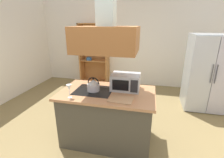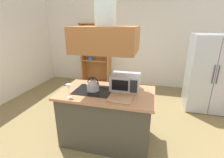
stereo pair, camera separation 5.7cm
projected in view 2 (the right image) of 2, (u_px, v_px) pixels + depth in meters
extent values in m
plane|color=olive|center=(108.00, 140.00, 2.87)|extent=(7.80, 7.80, 0.00)
cube|color=white|center=(133.00, 43.00, 5.18)|extent=(6.00, 0.12, 2.70)
cube|color=#484336|center=(107.00, 117.00, 2.78)|extent=(1.43, 0.81, 0.86)
cube|color=#B37A50|center=(107.00, 93.00, 2.63)|extent=(1.51, 0.89, 0.04)
cube|color=black|center=(93.00, 90.00, 2.68)|extent=(0.60, 0.48, 0.00)
cube|color=#9A5C2D|center=(106.00, 39.00, 2.36)|extent=(0.90, 0.70, 0.36)
cube|color=#AFB8BC|center=(209.00, 73.00, 3.73)|extent=(0.90, 0.72, 1.72)
cube|color=#B8BCC2|center=(203.00, 77.00, 3.44)|extent=(0.44, 0.03, 1.68)
cylinder|color=#4C4C51|center=(214.00, 75.00, 3.34)|extent=(0.02, 0.02, 0.40)
cylinder|color=#4C4C51|center=(218.00, 75.00, 3.32)|extent=(0.02, 0.02, 0.40)
cube|color=#B5753D|center=(83.00, 54.00, 5.44)|extent=(0.04, 0.40, 1.94)
cube|color=#B5753D|center=(109.00, 55.00, 5.24)|extent=(0.04, 0.40, 1.94)
cube|color=#B5753D|center=(95.00, 23.00, 5.03)|extent=(0.93, 0.40, 0.03)
cube|color=#B5753D|center=(97.00, 81.00, 5.64)|extent=(0.93, 0.40, 0.08)
cube|color=#B5753D|center=(98.00, 53.00, 5.51)|extent=(0.93, 0.02, 1.94)
cube|color=#B5753D|center=(96.00, 60.00, 5.40)|extent=(0.85, 0.36, 0.02)
cube|color=#B5753D|center=(96.00, 45.00, 5.24)|extent=(0.85, 0.36, 0.02)
cylinder|color=#37649E|center=(91.00, 59.00, 5.38)|extent=(0.18, 0.18, 0.05)
cylinder|color=#3067AA|center=(91.00, 58.00, 5.37)|extent=(0.17, 0.17, 0.05)
cylinder|color=silver|center=(98.00, 43.00, 5.16)|extent=(0.01, 0.01, 0.12)
cone|color=silver|center=(98.00, 40.00, 5.13)|extent=(0.07, 0.07, 0.08)
cylinder|color=silver|center=(103.00, 43.00, 5.12)|extent=(0.01, 0.01, 0.12)
cone|color=silver|center=(103.00, 40.00, 5.09)|extent=(0.07, 0.07, 0.08)
cylinder|color=#BBB5BB|center=(93.00, 87.00, 2.66)|extent=(0.20, 0.20, 0.11)
cone|color=#B4B9BD|center=(93.00, 82.00, 2.63)|extent=(0.19, 0.19, 0.07)
sphere|color=black|center=(93.00, 79.00, 2.61)|extent=(0.03, 0.03, 0.03)
torus|color=black|center=(93.00, 83.00, 2.63)|extent=(0.19, 0.02, 0.19)
cube|color=tan|center=(120.00, 100.00, 2.34)|extent=(0.36, 0.26, 0.02)
cube|color=#B7BABF|center=(125.00, 82.00, 2.68)|extent=(0.46, 0.34, 0.26)
cube|color=black|center=(120.00, 85.00, 2.54)|extent=(0.26, 0.01, 0.17)
cube|color=#262628|center=(134.00, 87.00, 2.49)|extent=(0.11, 0.01, 0.20)
cylinder|color=silver|center=(69.00, 97.00, 2.43)|extent=(0.06, 0.06, 0.01)
cylinder|color=silver|center=(69.00, 93.00, 2.41)|extent=(0.01, 0.01, 0.11)
cone|color=silver|center=(68.00, 87.00, 2.38)|extent=(0.08, 0.08, 0.09)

